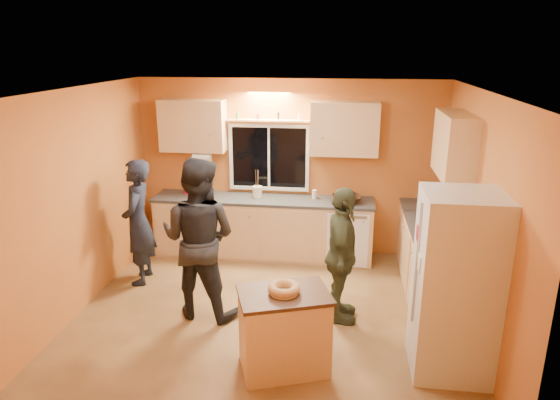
% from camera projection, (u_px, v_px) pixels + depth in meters
% --- Properties ---
extents(ground, '(4.50, 4.50, 0.00)m').
position_uv_depth(ground, '(270.00, 313.00, 5.93)').
color(ground, brown).
rests_on(ground, ground).
extents(room_shell, '(4.54, 4.04, 2.61)m').
position_uv_depth(room_shell, '(284.00, 173.00, 5.82)').
color(room_shell, '#C07231').
rests_on(room_shell, ground).
extents(back_counter, '(4.23, 0.62, 0.90)m').
position_uv_depth(back_counter, '(287.00, 228.00, 7.40)').
color(back_counter, '#E1AE76').
rests_on(back_counter, ground).
extents(right_counter, '(0.62, 1.84, 0.90)m').
position_uv_depth(right_counter, '(435.00, 270.00, 6.02)').
color(right_counter, '#E1AE76').
rests_on(right_counter, ground).
extents(refrigerator, '(0.72, 0.70, 1.80)m').
position_uv_depth(refrigerator, '(456.00, 285.00, 4.67)').
color(refrigerator, silver).
rests_on(refrigerator, ground).
extents(island, '(0.99, 0.83, 0.82)m').
position_uv_depth(island, '(284.00, 331.00, 4.81)').
color(island, '#E1AE76').
rests_on(island, ground).
extents(bundt_pastry, '(0.31, 0.31, 0.09)m').
position_uv_depth(bundt_pastry, '(284.00, 289.00, 4.67)').
color(bundt_pastry, '#B47749').
rests_on(bundt_pastry, island).
extents(person_left, '(0.49, 0.66, 1.67)m').
position_uv_depth(person_left, '(138.00, 222.00, 6.51)').
color(person_left, black).
rests_on(person_left, ground).
extents(person_center, '(1.02, 0.86, 1.89)m').
position_uv_depth(person_center, '(199.00, 238.00, 5.68)').
color(person_center, black).
rests_on(person_center, ground).
extents(person_right, '(0.40, 0.93, 1.59)m').
position_uv_depth(person_right, '(342.00, 256.00, 5.58)').
color(person_right, '#323823').
rests_on(person_right, ground).
extents(mixing_bowl, '(0.49, 0.49, 0.10)m').
position_uv_depth(mixing_bowl, '(346.00, 199.00, 7.13)').
color(mixing_bowl, black).
rests_on(mixing_bowl, back_counter).
extents(utensil_crock, '(0.14, 0.14, 0.17)m').
position_uv_depth(utensil_crock, '(257.00, 192.00, 7.32)').
color(utensil_crock, beige).
rests_on(utensil_crock, back_counter).
extents(potted_plant, '(0.34, 0.32, 0.30)m').
position_uv_depth(potted_plant, '(445.00, 250.00, 5.10)').
color(potted_plant, gray).
rests_on(potted_plant, right_counter).
extents(red_box, '(0.16, 0.12, 0.07)m').
position_uv_depth(red_box, '(441.00, 232.00, 5.91)').
color(red_box, '#A71930').
rests_on(red_box, right_counter).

